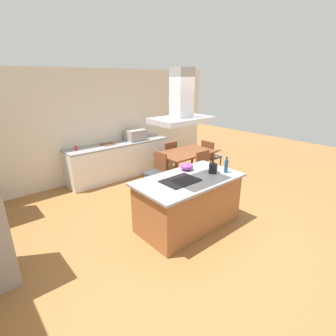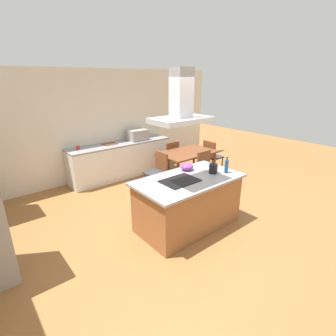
{
  "view_description": "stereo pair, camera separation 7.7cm",
  "coord_description": "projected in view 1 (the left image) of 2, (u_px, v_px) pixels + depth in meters",
  "views": [
    {
      "loc": [
        -2.84,
        -2.79,
        2.49
      ],
      "look_at": [
        -0.12,
        0.4,
        1.0
      ],
      "focal_mm": 27.31,
      "sensor_mm": 36.0,
      "label": 1
    },
    {
      "loc": [
        -2.78,
        -2.84,
        2.49
      ],
      "look_at": [
        -0.12,
        0.4,
        1.0
      ],
      "focal_mm": 27.31,
      "sensor_mm": 36.0,
      "label": 2
    }
  ],
  "objects": [
    {
      "name": "wall_back",
      "position": [
        98.0,
        125.0,
        6.45
      ],
      "size": [
        7.2,
        0.1,
        2.7
      ],
      "primitive_type": "cube",
      "color": "beige",
      "rests_on": "ground"
    },
    {
      "name": "olive_oil_bottle",
      "position": [
        226.0,
        166.0,
        4.49
      ],
      "size": [
        0.07,
        0.07,
        0.29
      ],
      "color": "navy",
      "rests_on": "kitchen_island"
    },
    {
      "name": "cutting_board",
      "position": [
        108.0,
        144.0,
        6.41
      ],
      "size": [
        0.34,
        0.24,
        0.02
      ],
      "primitive_type": "cube",
      "color": "brown",
      "rests_on": "back_counter"
    },
    {
      "name": "ground",
      "position": [
        140.0,
        197.0,
        5.65
      ],
      "size": [
        16.0,
        16.0,
        0.0
      ],
      "primitive_type": "plane",
      "color": "#936033"
    },
    {
      "name": "coffee_mug_red",
      "position": [
        76.0,
        148.0,
        5.92
      ],
      "size": [
        0.08,
        0.08,
        0.09
      ],
      "primitive_type": "cylinder",
      "color": "red",
      "rests_on": "back_counter"
    },
    {
      "name": "cooktop",
      "position": [
        180.0,
        181.0,
        4.15
      ],
      "size": [
        0.6,
        0.44,
        0.01
      ],
      "primitive_type": "cube",
      "color": "black",
      "rests_on": "kitchen_island"
    },
    {
      "name": "chair_facing_back_wall",
      "position": [
        168.0,
        155.0,
        6.88
      ],
      "size": [
        0.42,
        0.42,
        0.89
      ],
      "color": "#333338",
      "rests_on": "ground"
    },
    {
      "name": "tea_kettle",
      "position": [
        213.0,
        168.0,
        4.48
      ],
      "size": [
        0.2,
        0.15,
        0.2
      ],
      "color": "black",
      "rests_on": "kitchen_island"
    },
    {
      "name": "back_counter",
      "position": [
        120.0,
        160.0,
        6.69
      ],
      "size": [
        2.74,
        0.62,
        0.9
      ],
      "color": "silver",
      "rests_on": "ground"
    },
    {
      "name": "kitchen_island",
      "position": [
        188.0,
        202.0,
        4.42
      ],
      "size": [
        1.83,
        1.02,
        0.9
      ],
      "color": "#995B33",
      "rests_on": "ground"
    },
    {
      "name": "mixing_bowl",
      "position": [
        187.0,
        167.0,
        4.63
      ],
      "size": [
        0.23,
        0.23,
        0.13
      ],
      "primitive_type": "ellipsoid",
      "color": "purple",
      "rests_on": "kitchen_island"
    },
    {
      "name": "chair_at_left_end",
      "position": [
        157.0,
        169.0,
        5.85
      ],
      "size": [
        0.42,
        0.42,
        0.89
      ],
      "color": "#333338",
      "rests_on": "ground"
    },
    {
      "name": "dining_table",
      "position": [
        186.0,
        155.0,
        6.35
      ],
      "size": [
        1.4,
        0.9,
        0.75
      ],
      "color": "brown",
      "rests_on": "ground"
    },
    {
      "name": "chair_at_right_end",
      "position": [
        210.0,
        154.0,
        6.97
      ],
      "size": [
        0.42,
        0.42,
        0.89
      ],
      "color": "#333338",
      "rests_on": "ground"
    },
    {
      "name": "range_hood",
      "position": [
        182.0,
        105.0,
        3.75
      ],
      "size": [
        0.9,
        0.55,
        0.78
      ],
      "color": "#ADADB2"
    },
    {
      "name": "countertop_microwave",
      "position": [
        136.0,
        135.0,
        6.81
      ],
      "size": [
        0.5,
        0.38,
        0.28
      ],
      "primitive_type": "cube",
      "color": "#9E9993",
      "rests_on": "back_counter"
    },
    {
      "name": "chair_facing_island",
      "position": [
        206.0,
        168.0,
        5.93
      ],
      "size": [
        0.42,
        0.42,
        0.89
      ],
      "color": "#333338",
      "rests_on": "ground"
    }
  ]
}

